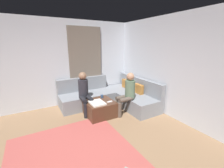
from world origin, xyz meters
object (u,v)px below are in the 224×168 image
object	(u,v)px
person_on_couch_back	(127,92)
person_on_couch_side	(85,91)
coffee_mug	(102,96)
game_remote	(110,102)
sectional_couch	(112,96)
ottoman	(100,108)

from	to	relation	value
person_on_couch_back	person_on_couch_side	bearing A→B (deg)	58.45
coffee_mug	game_remote	bearing A→B (deg)	5.71
coffee_mug	person_on_couch_side	size ratio (longest dim) A/B	0.08
coffee_mug	sectional_couch	bearing A→B (deg)	120.28
ottoman	person_on_couch_back	size ratio (longest dim) A/B	0.63
coffee_mug	person_on_couch_side	xyz separation A→B (m)	(-0.14, -0.48, 0.19)
coffee_mug	game_remote	size ratio (longest dim) A/B	0.63
coffee_mug	person_on_couch_back	size ratio (longest dim) A/B	0.08
sectional_couch	person_on_couch_side	xyz separation A→B (m)	(0.15, -0.98, 0.38)
ottoman	game_remote	size ratio (longest dim) A/B	5.07
sectional_couch	game_remote	world-z (taller)	sectional_couch
sectional_couch	ottoman	distance (m)	0.85
person_on_couch_side	person_on_couch_back	bearing A→B (deg)	148.45
ottoman	person_on_couch_back	world-z (taller)	person_on_couch_back
sectional_couch	person_on_couch_back	xyz separation A→B (m)	(0.78, 0.06, 0.38)
sectional_couch	person_on_couch_side	distance (m)	1.06
ottoman	person_on_couch_side	distance (m)	0.65
sectional_couch	person_on_couch_back	size ratio (longest dim) A/B	2.12
sectional_couch	person_on_couch_side	bearing A→B (deg)	-81.40
game_remote	person_on_couch_back	bearing A→B (deg)	80.13
sectional_couch	person_on_couch_back	world-z (taller)	person_on_couch_back
ottoman	coffee_mug	distance (m)	0.38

